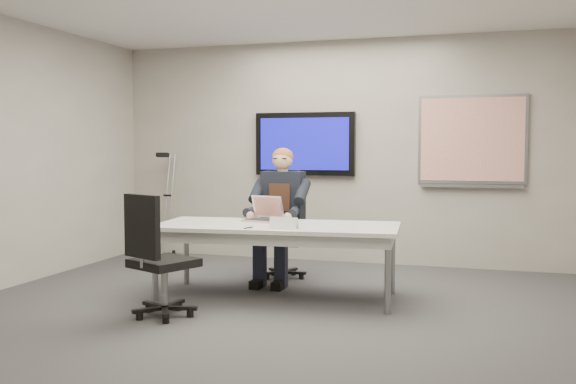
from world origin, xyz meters
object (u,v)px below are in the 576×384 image
(conference_table, at_px, (277,233))
(office_chair_near, at_px, (160,279))
(seated_person, at_px, (278,228))
(laptop, at_px, (265,215))
(office_chair_far, at_px, (285,251))

(conference_table, distance_m, office_chair_near, 1.26)
(conference_table, relative_size, seated_person, 1.65)
(office_chair_near, xyz_separation_m, laptop, (0.51, 1.24, 0.45))
(office_chair_far, distance_m, laptop, 0.84)
(conference_table, relative_size, office_chair_far, 2.53)
(conference_table, bearing_deg, office_chair_near, -131.58)
(office_chair_far, relative_size, laptop, 2.38)
(seated_person, bearing_deg, conference_table, -73.25)
(office_chair_far, relative_size, seated_person, 0.65)
(conference_table, height_order, laptop, laptop)
(seated_person, height_order, laptop, seated_person)
(seated_person, bearing_deg, office_chair_near, -107.47)
(office_chair_near, bearing_deg, office_chair_far, -81.04)
(office_chair_near, bearing_deg, laptop, -88.77)
(office_chair_near, distance_m, seated_person, 1.78)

